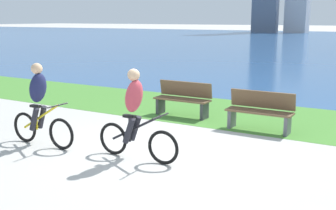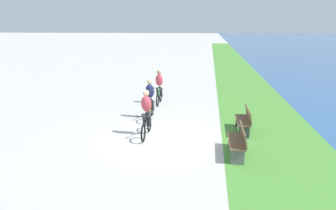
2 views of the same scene
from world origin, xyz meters
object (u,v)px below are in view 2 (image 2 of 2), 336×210
Objects in this scene: cyclist_trailing at (150,99)px; bench_near_path at (244,120)px; bench_far_along_path at (238,141)px; cyclist_distant_rear at (159,87)px; cyclist_lead at (146,113)px.

bench_near_path is at bearing 71.34° from cyclist_trailing.
cyclist_trailing reaches higher than bench_far_along_path.
cyclist_distant_rear reaches higher than bench_far_along_path.
cyclist_trailing reaches higher than bench_near_path.
bench_near_path is at bearing 44.20° from cyclist_distant_rear.
cyclist_trailing is 1.11× the size of bench_far_along_path.
cyclist_distant_rear is 1.12× the size of bench_far_along_path.
bench_far_along_path is (3.45, 3.31, -0.38)m from cyclist_trailing.
cyclist_distant_rear is 6.91m from bench_far_along_path.
bench_near_path is (1.25, 3.71, -0.38)m from cyclist_trailing.
bench_near_path and bench_far_along_path have the same top height.
cyclist_lead is at bearing -113.80° from bench_far_along_path.
cyclist_distant_rear is at bearing -179.54° from cyclist_trailing.
bench_near_path is 1.00× the size of bench_far_along_path.
cyclist_lead is at bearing 7.24° from cyclist_trailing.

